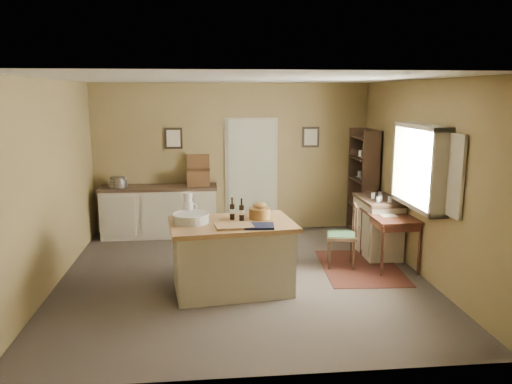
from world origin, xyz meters
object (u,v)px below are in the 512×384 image
writing_desk (390,221)px  shelving_unit (365,183)px  desk_chair (341,236)px  right_cabinet (377,226)px  work_island (231,254)px  sideboard (160,209)px

writing_desk → shelving_unit: shelving_unit is taller
desk_chair → right_cabinet: bearing=46.5°
writing_desk → right_cabinet: size_ratio=1.01×
work_island → right_cabinet: bearing=20.8°
writing_desk → desk_chair: (-0.73, -0.00, -0.22)m
shelving_unit → sideboard: bearing=176.1°
right_cabinet → sideboard: bearing=158.5°
sideboard → writing_desk: bearing=-28.4°
sideboard → right_cabinet: 3.77m
writing_desk → sideboard: bearing=151.6°
work_island → right_cabinet: work_island is taller
writing_desk → right_cabinet: right_cabinet is taller
work_island → sideboard: work_island is taller
shelving_unit → writing_desk: bearing=-95.2°
desk_chair → shelving_unit: (0.88, 1.65, 0.49)m
writing_desk → desk_chair: size_ratio=1.10×
work_island → writing_desk: size_ratio=1.66×
writing_desk → desk_chair: desk_chair is taller
desk_chair → shelving_unit: 1.93m
sideboard → desk_chair: sideboard is taller
right_cabinet → writing_desk: bearing=-90.0°
right_cabinet → desk_chair: bearing=-144.6°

